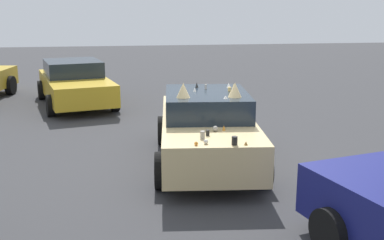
# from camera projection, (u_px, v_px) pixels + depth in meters

# --- Properties ---
(ground_plane) EXTENTS (60.00, 60.00, 0.00)m
(ground_plane) POSITION_uv_depth(u_px,v_px,m) (207.00, 162.00, 9.74)
(ground_plane) COLOR #38383A
(art_car_decorated) EXTENTS (4.61, 2.38, 1.71)m
(art_car_decorated) POSITION_uv_depth(u_px,v_px,m) (207.00, 127.00, 9.58)
(art_car_decorated) COLOR #D8BC7F
(art_car_decorated) RESTS_ON ground
(parked_sedan_row_back_far) EXTENTS (4.86, 2.80, 1.40)m
(parked_sedan_row_back_far) POSITION_uv_depth(u_px,v_px,m) (75.00, 83.00, 15.34)
(parked_sedan_row_back_far) COLOR gold
(parked_sedan_row_back_far) RESTS_ON ground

